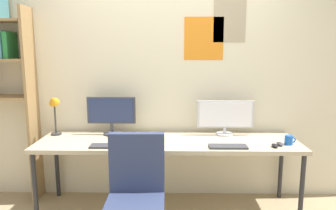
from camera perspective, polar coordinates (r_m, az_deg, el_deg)
wall_back at (r=3.50m, az=0.11°, el=4.45°), size 4.99×0.11×2.60m
desk at (r=3.21m, az=-0.01°, el=-7.14°), size 2.59×0.68×0.74m
monitor_left at (r=3.41m, az=-10.10°, el=-1.46°), size 0.51×0.18×0.40m
monitor_right at (r=3.40m, az=10.21°, el=-2.01°), size 0.59×0.18×0.37m
desk_lamp at (r=3.52m, az=-19.80°, el=-0.36°), size 0.11×0.16×0.45m
keyboard_left at (r=3.04m, az=-10.80°, el=-7.23°), size 0.32×0.13×0.02m
keyboard_right at (r=3.02m, az=10.70°, el=-7.33°), size 0.35×0.13×0.02m
mouse_left_side at (r=3.21m, az=19.38°, el=-6.57°), size 0.06×0.10×0.03m
mouse_right_side at (r=3.14m, az=18.59°, el=-6.90°), size 0.06×0.10×0.03m
coffee_mug at (r=3.26m, az=20.86°, el=-5.88°), size 0.11×0.08×0.09m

